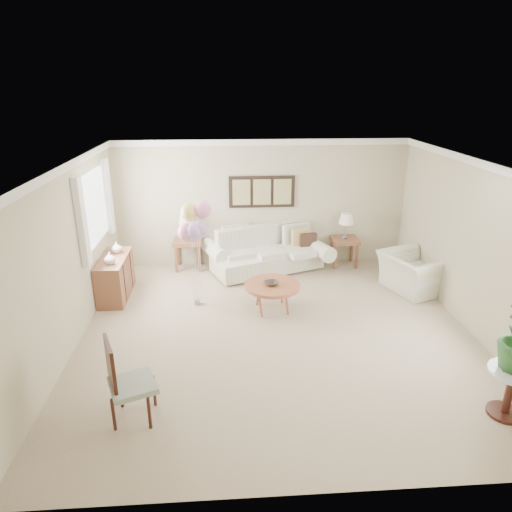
{
  "coord_description": "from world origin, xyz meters",
  "views": [
    {
      "loc": [
        -0.75,
        -6.18,
        3.63
      ],
      "look_at": [
        -0.28,
        0.6,
        1.05
      ],
      "focal_mm": 32.0,
      "sensor_mm": 36.0,
      "label": 1
    }
  ],
  "objects_px": {
    "coffee_table": "(272,286)",
    "armchair": "(413,273)",
    "balloon_cluster": "(194,224)",
    "sofa": "(267,253)",
    "accent_chair": "(125,379)"
  },
  "relations": [
    {
      "from": "coffee_table",
      "to": "armchair",
      "type": "bearing_deg",
      "value": 12.73
    },
    {
      "from": "armchair",
      "to": "balloon_cluster",
      "type": "xyz_separation_m",
      "value": [
        -3.94,
        -0.31,
        1.12
      ]
    },
    {
      "from": "coffee_table",
      "to": "balloon_cluster",
      "type": "relative_size",
      "value": 0.51
    },
    {
      "from": "coffee_table",
      "to": "sofa",
      "type": "bearing_deg",
      "value": 87.55
    },
    {
      "from": "balloon_cluster",
      "to": "accent_chair",
      "type": "bearing_deg",
      "value": -102.88
    },
    {
      "from": "sofa",
      "to": "coffee_table",
      "type": "distance_m",
      "value": 1.81
    },
    {
      "from": "sofa",
      "to": "accent_chair",
      "type": "relative_size",
      "value": 2.72
    },
    {
      "from": "coffee_table",
      "to": "armchair",
      "type": "relative_size",
      "value": 0.87
    },
    {
      "from": "coffee_table",
      "to": "accent_chair",
      "type": "height_order",
      "value": "accent_chair"
    },
    {
      "from": "armchair",
      "to": "balloon_cluster",
      "type": "distance_m",
      "value": 4.11
    },
    {
      "from": "coffee_table",
      "to": "accent_chair",
      "type": "xyz_separation_m",
      "value": [
        -1.92,
        -2.56,
        0.08
      ]
    },
    {
      "from": "sofa",
      "to": "coffee_table",
      "type": "relative_size",
      "value": 2.89
    },
    {
      "from": "sofa",
      "to": "accent_chair",
      "type": "xyz_separation_m",
      "value": [
        -2.0,
        -4.37,
        0.17
      ]
    },
    {
      "from": "accent_chair",
      "to": "balloon_cluster",
      "type": "distance_m",
      "value": 3.08
    },
    {
      "from": "armchair",
      "to": "accent_chair",
      "type": "height_order",
      "value": "accent_chair"
    }
  ]
}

